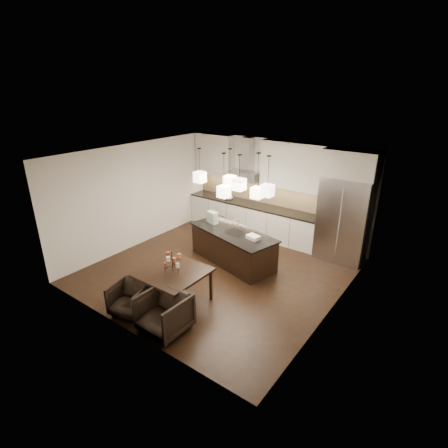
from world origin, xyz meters
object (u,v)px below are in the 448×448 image
Objects in this scene: dining_table at (174,287)px; armchair_right at (164,313)px; armchair_left at (130,299)px; island_body at (233,247)px; refrigerator at (344,219)px.

dining_table is 0.87m from armchair_right.
armchair_right reaches higher than armchair_left.
dining_table is at bearing -73.90° from island_body.
armchair_left is (-2.49, -4.73, -0.76)m from refrigerator.
island_body is 2.98m from armchair_right.
armchair_left is at bearing -117.75° from refrigerator.
island_body is at bearing 91.61° from dining_table.
dining_table is at bearing 44.52° from armchair_left.
armchair_left is (-0.46, -0.74, -0.05)m from dining_table.
dining_table is at bearing -116.97° from refrigerator.
armchair_left is (-0.38, -2.94, -0.08)m from island_body.
armchair_right is (-1.56, -4.72, -0.70)m from refrigerator.
dining_table is 1.78× the size of armchair_left.
dining_table is 0.87m from armchair_left.
refrigerator is 2.61× the size of armchair_right.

